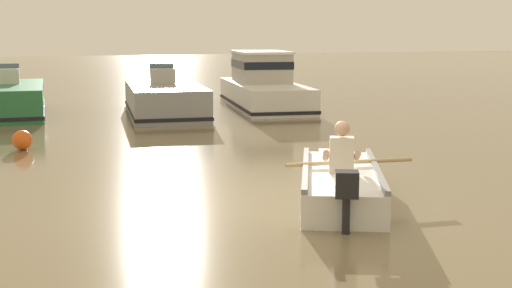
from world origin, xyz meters
The scene contains 6 objects.
ground_plane centered at (0.00, 0.00, 0.00)m, with size 120.00×120.00×0.00m, color #7A6B4C.
rowboat_with_person centered at (1.19, -0.27, 0.25)m, with size 2.43×3.54×1.19m.
moored_boat_green centered at (-3.39, 11.96, 0.43)m, with size 2.29×4.83×1.48m.
moored_boat_grey centered at (0.96, 10.59, 0.43)m, with size 2.63×5.28×1.47m.
moored_boat_white centered at (4.46, 11.57, 0.66)m, with size 2.89×6.10×1.79m.
mooring_buoy centered at (-3.11, 5.71, 0.21)m, with size 0.41×0.41×0.41m, color #E55919.
Camera 1 is at (-3.27, -8.86, 2.44)m, focal length 47.09 mm.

